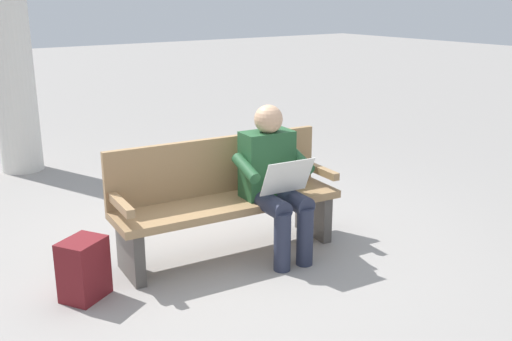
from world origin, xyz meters
TOP-DOWN VIEW (x-y plane):
  - ground_plane at (0.00, 0.00)m, footprint 40.00×40.00m
  - bench_near at (-0.01, -0.07)m, footprint 1.84×0.66m
  - person_seated at (-0.29, 0.19)m, footprint 0.60×0.60m
  - backpack at (1.18, 0.03)m, footprint 0.37×0.36m
  - support_pillar at (0.70, -3.39)m, footprint 0.46×0.46m

SIDE VIEW (x-z plane):
  - ground_plane at x=0.00m, z-range 0.00..0.00m
  - backpack at x=1.18m, z-range 0.00..0.42m
  - bench_near at x=-0.01m, z-range 0.01..0.91m
  - person_seated at x=-0.29m, z-range 0.04..1.22m
  - support_pillar at x=0.70m, z-range 0.00..3.11m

